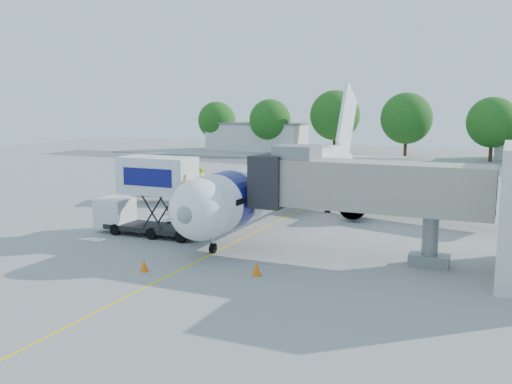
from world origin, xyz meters
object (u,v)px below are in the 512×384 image
at_px(aircraft, 291,179).
at_px(jet_bridge, 353,186).
at_px(catering_hiloader, 150,196).
at_px(ground_tug, 200,282).

height_order(aircraft, jet_bridge, aircraft).
height_order(aircraft, catering_hiloader, aircraft).
height_order(aircraft, ground_tug, aircraft).
relative_size(aircraft, ground_tug, 10.64).
xyz_separation_m(catering_hiloader, ground_tug, (9.50, -9.78, -2.03)).
bearing_deg(jet_bridge, catering_hiloader, -179.99).
bearing_deg(catering_hiloader, ground_tug, -45.84).
relative_size(catering_hiloader, ground_tug, 2.41).
distance_m(aircraft, ground_tug, 21.27).
bearing_deg(ground_tug, aircraft, 100.76).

